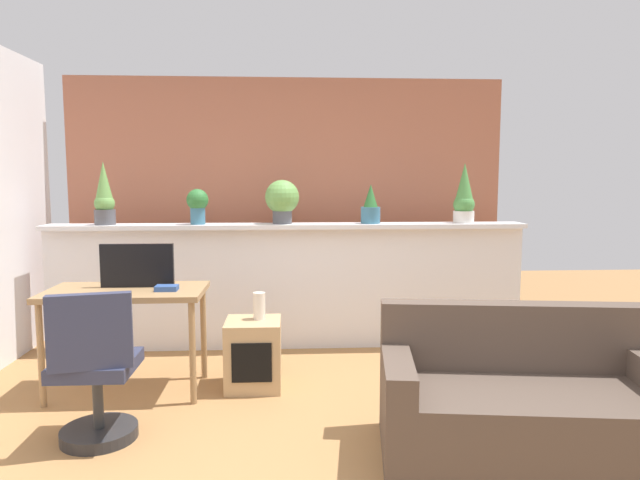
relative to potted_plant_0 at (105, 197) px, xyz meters
The scene contains 16 objects.
ground_plane 2.86m from the potted_plant_0, 50.95° to the right, with size 12.00×12.00×0.00m, color #9E7042.
divider_wall 1.79m from the potted_plant_0, ahead, with size 4.23×0.16×1.09m, color silver.
plant_shelf 1.61m from the potted_plant_0, ahead, with size 4.23×0.29×0.04m, color silver.
brick_wall_behind 1.72m from the potted_plant_0, 22.22° to the left, with size 4.23×0.10×2.50m, color #AD664C.
potted_plant_0 is the anchor object (origin of this frame).
potted_plant_1 0.80m from the potted_plant_0, ahead, with size 0.19×0.19×0.31m.
potted_plant_2 1.54m from the potted_plant_0, ahead, with size 0.30×0.30×0.39m.
potted_plant_3 2.32m from the potted_plant_0, ahead, with size 0.17×0.17×0.35m.
potted_plant_4 3.17m from the potted_plant_0, ahead, with size 0.19×0.19×0.54m.
desk 1.28m from the potted_plant_0, 66.07° to the right, with size 1.10×0.60×0.75m.
tv_monitor 1.13m from the potted_plant_0, 60.96° to the right, with size 0.52×0.04×0.31m, color black.
office_chair 2.09m from the potted_plant_0, 75.02° to the right, with size 0.48×0.48×0.91m.
side_cube_shelf 1.98m from the potted_plant_0, 35.56° to the right, with size 0.40×0.41×0.50m.
vase_on_shelf 1.81m from the potted_plant_0, 33.38° to the right, with size 0.09×0.09×0.20m, color silver.
book_on_desk 1.41m from the potted_plant_0, 54.91° to the right, with size 0.15×0.11×0.04m, color #2D4C8C.
couch 3.69m from the potted_plant_0, 35.29° to the right, with size 1.64×0.95×0.80m.
Camera 1 is at (-0.00, -3.02, 1.53)m, focal length 31.58 mm.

